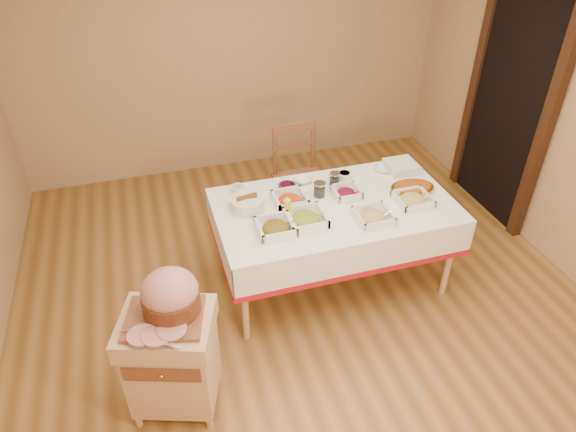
# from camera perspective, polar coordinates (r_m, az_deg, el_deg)

# --- Properties ---
(room_shell) EXTENTS (5.00, 5.00, 5.00)m
(room_shell) POSITION_cam_1_polar(r_m,az_deg,el_deg) (3.31, 2.74, 5.45)
(room_shell) COLOR #925F2D
(room_shell) RESTS_ON ground
(doorway) EXTENTS (0.09, 1.10, 2.20)m
(doorway) POSITION_cam_1_polar(r_m,az_deg,el_deg) (5.14, 23.43, 11.54)
(doorway) COLOR black
(doorway) RESTS_ON ground
(dining_table) EXTENTS (1.82, 1.02, 0.76)m
(dining_table) POSITION_cam_1_polar(r_m,az_deg,el_deg) (4.01, 5.10, -0.61)
(dining_table) COLOR tan
(dining_table) RESTS_ON ground
(butcher_cart) EXTENTS (0.65, 0.60, 0.76)m
(butcher_cart) POSITION_cam_1_polar(r_m,az_deg,el_deg) (3.32, -12.74, -15.08)
(butcher_cart) COLOR tan
(butcher_cart) RESTS_ON ground
(dining_chair) EXTENTS (0.48, 0.46, 0.99)m
(dining_chair) POSITION_cam_1_polar(r_m,az_deg,el_deg) (4.73, 1.35, 4.29)
(dining_chair) COLOR brown
(dining_chair) RESTS_ON ground
(ham_on_board) EXTENTS (0.47, 0.45, 0.31)m
(ham_on_board) POSITION_cam_1_polar(r_m,az_deg,el_deg) (3.01, -13.05, -8.78)
(ham_on_board) COLOR brown
(ham_on_board) RESTS_ON butcher_cart
(serving_dish_a) EXTENTS (0.27, 0.26, 0.11)m
(serving_dish_a) POSITION_cam_1_polar(r_m,az_deg,el_deg) (3.60, -1.36, -1.30)
(serving_dish_a) COLOR white
(serving_dish_a) RESTS_ON dining_table
(serving_dish_b) EXTENTS (0.28, 0.28, 0.11)m
(serving_dish_b) POSITION_cam_1_polar(r_m,az_deg,el_deg) (3.69, 1.98, -0.30)
(serving_dish_b) COLOR white
(serving_dish_b) RESTS_ON dining_table
(serving_dish_c) EXTENTS (0.25, 0.25, 0.10)m
(serving_dish_c) POSITION_cam_1_polar(r_m,az_deg,el_deg) (3.77, 9.48, -0.05)
(serving_dish_c) COLOR white
(serving_dish_c) RESTS_ON dining_table
(serving_dish_d) EXTENTS (0.26, 0.26, 0.10)m
(serving_dish_d) POSITION_cam_1_polar(r_m,az_deg,el_deg) (4.02, 13.72, 1.79)
(serving_dish_d) COLOR white
(serving_dish_d) RESTS_ON dining_table
(serving_dish_e) EXTENTS (0.25, 0.24, 0.12)m
(serving_dish_e) POSITION_cam_1_polar(r_m,az_deg,el_deg) (3.89, 0.23, 1.81)
(serving_dish_e) COLOR white
(serving_dish_e) RESTS_ON dining_table
(serving_dish_f) EXTENTS (0.21, 0.20, 0.10)m
(serving_dish_f) POSITION_cam_1_polar(r_m,az_deg,el_deg) (4.01, 6.51, 2.59)
(serving_dish_f) COLOR white
(serving_dish_f) RESTS_ON dining_table
(small_bowl_left) EXTENTS (0.11, 0.11, 0.05)m
(small_bowl_left) POSITION_cam_1_polar(r_m,az_deg,el_deg) (4.06, -5.59, 3.04)
(small_bowl_left) COLOR white
(small_bowl_left) RESTS_ON dining_table
(small_bowl_mid) EXTENTS (0.14, 0.14, 0.06)m
(small_bowl_mid) POSITION_cam_1_polar(r_m,az_deg,el_deg) (4.05, -0.08, 3.19)
(small_bowl_mid) COLOR navy
(small_bowl_mid) RESTS_ON dining_table
(small_bowl_right) EXTENTS (0.12, 0.12, 0.06)m
(small_bowl_right) POSITION_cam_1_polar(r_m,az_deg,el_deg) (4.23, 6.28, 4.52)
(small_bowl_right) COLOR white
(small_bowl_right) RESTS_ON dining_table
(bowl_white_imported) EXTENTS (0.17, 0.17, 0.03)m
(bowl_white_imported) POSITION_cam_1_polar(r_m,az_deg,el_deg) (4.17, 1.68, 3.98)
(bowl_white_imported) COLOR white
(bowl_white_imported) RESTS_ON dining_table
(bowl_small_imported) EXTENTS (0.16, 0.16, 0.04)m
(bowl_small_imported) POSITION_cam_1_polar(r_m,az_deg,el_deg) (4.39, 10.54, 5.20)
(bowl_small_imported) COLOR white
(bowl_small_imported) RESTS_ON dining_table
(preserve_jar_left) EXTENTS (0.09, 0.09, 0.12)m
(preserve_jar_left) POSITION_cam_1_polar(r_m,az_deg,el_deg) (3.98, 3.51, 2.90)
(preserve_jar_left) COLOR silver
(preserve_jar_left) RESTS_ON dining_table
(preserve_jar_right) EXTENTS (0.08, 0.08, 0.11)m
(preserve_jar_right) POSITION_cam_1_polar(r_m,az_deg,el_deg) (4.14, 5.19, 4.08)
(preserve_jar_right) COLOR silver
(preserve_jar_right) RESTS_ON dining_table
(mustard_bottle) EXTENTS (0.05, 0.05, 0.16)m
(mustard_bottle) POSITION_cam_1_polar(r_m,az_deg,el_deg) (3.75, -0.07, 1.04)
(mustard_bottle) COLOR yellow
(mustard_bottle) RESTS_ON dining_table
(bread_basket) EXTENTS (0.26, 0.26, 0.11)m
(bread_basket) POSITION_cam_1_polar(r_m,az_deg,el_deg) (3.84, -4.55, 1.38)
(bread_basket) COLOR silver
(bread_basket) RESTS_ON dining_table
(plate_stack) EXTENTS (0.24, 0.24, 0.07)m
(plate_stack) POSITION_cam_1_polar(r_m,az_deg,el_deg) (4.43, 12.45, 5.40)
(plate_stack) COLOR white
(plate_stack) RESTS_ON dining_table
(brass_platter) EXTENTS (0.36, 0.26, 0.05)m
(brass_platter) POSITION_cam_1_polar(r_m,az_deg,el_deg) (4.18, 13.65, 3.02)
(brass_platter) COLOR gold
(brass_platter) RESTS_ON dining_table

